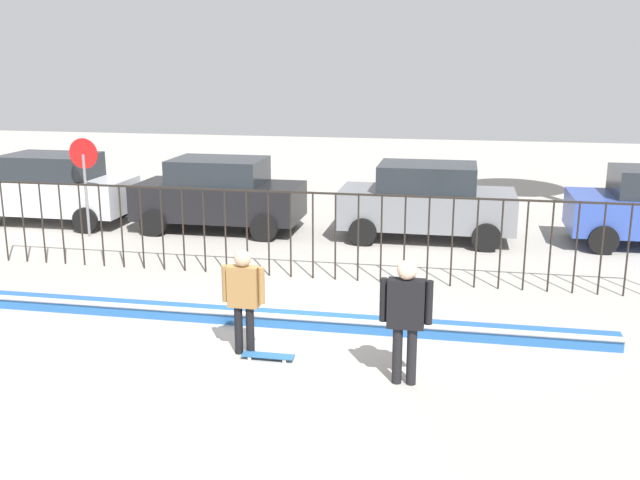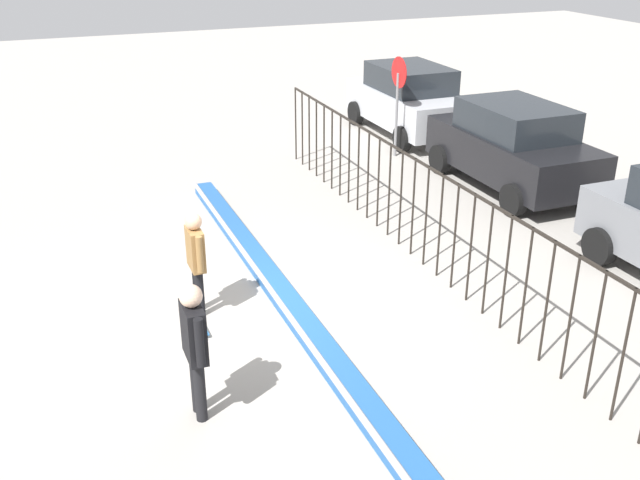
{
  "view_description": "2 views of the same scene",
  "coord_description": "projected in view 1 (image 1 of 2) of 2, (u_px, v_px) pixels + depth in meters",
  "views": [
    {
      "loc": [
        2.87,
        -10.8,
        4.43
      ],
      "look_at": [
        0.54,
        1.18,
        1.34
      ],
      "focal_mm": 40.54,
      "sensor_mm": 36.0,
      "label": 1
    },
    {
      "loc": [
        9.61,
        -2.77,
        5.63
      ],
      "look_at": [
        0.41,
        0.9,
        1.21
      ],
      "focal_mm": 41.0,
      "sensor_mm": 36.0,
      "label": 2
    }
  ],
  "objects": [
    {
      "name": "ground_plane",
      "position": [
        274.0,
        335.0,
        11.89
      ],
      "size": [
        60.0,
        60.0,
        0.0
      ],
      "primitive_type": "plane",
      "color": "#9E9991"
    },
    {
      "name": "bowl_coping_ledge",
      "position": [
        281.0,
        318.0,
        12.29
      ],
      "size": [
        11.0,
        0.4,
        0.27
      ],
      "color": "#235699",
      "rests_on": "ground"
    },
    {
      "name": "perimeter_fence",
      "position": [
        313.0,
        226.0,
        14.67
      ],
      "size": [
        14.04,
        0.04,
        1.81
      ],
      "color": "black",
      "rests_on": "ground"
    },
    {
      "name": "skateboarder",
      "position": [
        243.0,
        293.0,
        10.89
      ],
      "size": [
        0.67,
        0.25,
        1.65
      ],
      "rotation": [
        0.0,
        0.0,
        -0.16
      ],
      "color": "black",
      "rests_on": "ground"
    },
    {
      "name": "skateboard",
      "position": [
        268.0,
        356.0,
        10.91
      ],
      "size": [
        0.8,
        0.2,
        0.07
      ],
      "rotation": [
        0.0,
        0.0,
        0.28
      ],
      "color": "#26598C",
      "rests_on": "ground"
    },
    {
      "name": "camera_operator",
      "position": [
        406.0,
        311.0,
        9.86
      ],
      "size": [
        0.72,
        0.27,
        1.79
      ],
      "rotation": [
        0.0,
        0.0,
        2.98
      ],
      "color": "black",
      "rests_on": "ground"
    },
    {
      "name": "parked_car_silver",
      "position": [
        52.0,
        188.0,
        19.72
      ],
      "size": [
        4.3,
        2.12,
        1.9
      ],
      "rotation": [
        0.0,
        0.0,
        0.03
      ],
      "color": "#B7BABF",
      "rests_on": "ground"
    },
    {
      "name": "parked_car_black",
      "position": [
        219.0,
        194.0,
        18.88
      ],
      "size": [
        4.3,
        2.12,
        1.9
      ],
      "rotation": [
        0.0,
        0.0,
        0.08
      ],
      "color": "black",
      "rests_on": "ground"
    },
    {
      "name": "parked_car_gray",
      "position": [
        427.0,
        201.0,
        17.94
      ],
      "size": [
        4.3,
        2.12,
        1.9
      ],
      "rotation": [
        0.0,
        0.0,
        0.05
      ],
      "color": "slate",
      "rests_on": "ground"
    },
    {
      "name": "stop_sign",
      "position": [
        85.0,
        174.0,
        18.05
      ],
      "size": [
        0.76,
        0.07,
        2.5
      ],
      "color": "slate",
      "rests_on": "ground"
    }
  ]
}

